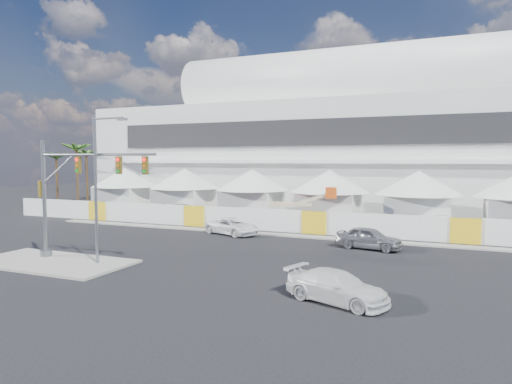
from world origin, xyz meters
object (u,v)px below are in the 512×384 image
at_px(lot_car_c, 184,211).
at_px(streetlight_median, 99,179).
at_px(lot_car_a, 448,225).
at_px(pickup_near, 337,287).
at_px(boom_lift, 286,215).
at_px(sedan_silver, 369,238).
at_px(traffic_mast, 66,194).
at_px(pickup_curb, 233,226).

bearing_deg(lot_car_c, streetlight_median, -177.42).
distance_m(lot_car_a, lot_car_c, 27.22).
xyz_separation_m(pickup_near, boom_lift, (-10.09, 22.00, 0.33)).
relative_size(sedan_silver, pickup_near, 0.96).
distance_m(pickup_near, traffic_mast, 18.24).
bearing_deg(lot_car_a, lot_car_c, 104.24).
bearing_deg(boom_lift, traffic_mast, -117.53).
bearing_deg(lot_car_a, streetlight_median, 152.67).
distance_m(lot_car_a, traffic_mast, 31.10).
bearing_deg(pickup_near, lot_car_c, 62.29).
xyz_separation_m(sedan_silver, lot_car_a, (5.28, 9.80, -0.04)).
bearing_deg(streetlight_median, lot_car_c, 109.30).
height_order(pickup_curb, pickup_near, same).
bearing_deg(pickup_curb, streetlight_median, -168.98).
xyz_separation_m(pickup_curb, traffic_mast, (-5.22, -13.42, 3.59)).
height_order(lot_car_a, boom_lift, boom_lift).
xyz_separation_m(traffic_mast, boom_lift, (7.71, 20.24, -3.26)).
xyz_separation_m(lot_car_c, boom_lift, (12.50, -1.39, 0.27)).
bearing_deg(traffic_mast, sedan_silver, 33.75).
distance_m(sedan_silver, lot_car_a, 11.13).
bearing_deg(pickup_curb, lot_car_c, 71.53).
bearing_deg(pickup_curb, lot_car_a, -44.67).
relative_size(lot_car_c, traffic_mast, 0.58).
height_order(traffic_mast, boom_lift, traffic_mast).
height_order(sedan_silver, boom_lift, boom_lift).
distance_m(pickup_curb, traffic_mast, 14.84).
relative_size(pickup_curb, lot_car_a, 1.10).
height_order(sedan_silver, pickup_curb, sedan_silver).
xyz_separation_m(lot_car_a, streetlight_median, (-19.57, -21.48, 4.53)).
distance_m(sedan_silver, streetlight_median, 19.00).
relative_size(streetlight_median, boom_lift, 1.16).
distance_m(pickup_curb, pickup_near, 19.72).
distance_m(pickup_near, streetlight_median, 15.70).
distance_m(streetlight_median, boom_lift, 21.45).
bearing_deg(boom_lift, pickup_curb, -116.74).
height_order(lot_car_c, traffic_mast, traffic_mast).
relative_size(lot_car_a, traffic_mast, 0.51).
height_order(sedan_silver, lot_car_a, sedan_silver).
xyz_separation_m(sedan_silver, pickup_curb, (-11.93, 1.96, -0.09)).
xyz_separation_m(lot_car_a, lot_car_c, (-27.22, 0.36, 0.00)).
distance_m(lot_car_c, streetlight_median, 23.59).
xyz_separation_m(traffic_mast, streetlight_median, (2.86, -0.22, 0.99)).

